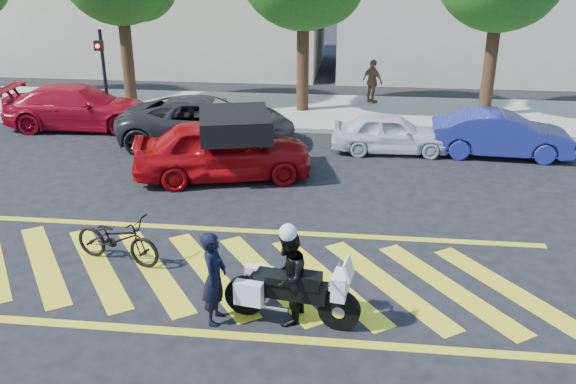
# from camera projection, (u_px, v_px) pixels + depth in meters

# --- Properties ---
(ground) EXTENTS (90.00, 90.00, 0.00)m
(ground) POSITION_uv_depth(u_px,v_px,m) (241.00, 275.00, 11.41)
(ground) COLOR black
(ground) RESTS_ON ground
(sidewalk) EXTENTS (60.00, 5.00, 0.15)m
(sidewalk) POSITION_uv_depth(u_px,v_px,m) (302.00, 111.00, 22.43)
(sidewalk) COLOR #9E998E
(sidewalk) RESTS_ON ground
(crosswalk) EXTENTS (12.33, 4.00, 0.01)m
(crosswalk) POSITION_uv_depth(u_px,v_px,m) (239.00, 275.00, 11.41)
(crosswalk) COLOR yellow
(crosswalk) RESTS_ON ground
(signal_pole) EXTENTS (0.28, 0.43, 3.20)m
(signal_pole) POSITION_uv_depth(u_px,v_px,m) (103.00, 69.00, 20.36)
(signal_pole) COLOR black
(signal_pole) RESTS_ON ground
(officer_bike) EXTENTS (0.41, 0.60, 1.59)m
(officer_bike) POSITION_uv_depth(u_px,v_px,m) (214.00, 278.00, 9.73)
(officer_bike) COLOR black
(officer_bike) RESTS_ON ground
(bicycle) EXTENTS (1.96, 1.11, 0.97)m
(bicycle) POSITION_uv_depth(u_px,v_px,m) (117.00, 239.00, 11.73)
(bicycle) COLOR black
(bicycle) RESTS_ON ground
(police_motorcycle) EXTENTS (2.26, 0.86, 1.00)m
(police_motorcycle) POSITION_uv_depth(u_px,v_px,m) (289.00, 291.00, 9.84)
(police_motorcycle) COLOR black
(police_motorcycle) RESTS_ON ground
(officer_moto) EXTENTS (0.73, 0.87, 1.61)m
(officer_moto) POSITION_uv_depth(u_px,v_px,m) (288.00, 277.00, 9.74)
(officer_moto) COLOR black
(officer_moto) RESTS_ON ground
(red_convertible) EXTENTS (4.95, 2.96, 1.58)m
(red_convertible) POSITION_uv_depth(u_px,v_px,m) (223.00, 149.00, 15.93)
(red_convertible) COLOR #A3070C
(red_convertible) RESTS_ON ground
(parked_left) EXTENTS (5.12, 2.39, 1.45)m
(parked_left) POSITION_uv_depth(u_px,v_px,m) (80.00, 107.00, 20.39)
(parked_left) COLOR #A40A1C
(parked_left) RESTS_ON ground
(parked_mid_left) EXTENTS (5.51, 2.86, 1.49)m
(parked_mid_left) POSITION_uv_depth(u_px,v_px,m) (208.00, 122.00, 18.59)
(parked_mid_left) COLOR black
(parked_mid_left) RESTS_ON ground
(parked_mid_right) EXTENTS (3.51, 1.50, 1.18)m
(parked_mid_right) POSITION_uv_depth(u_px,v_px,m) (391.00, 133.00, 18.04)
(parked_mid_right) COLOR silver
(parked_mid_right) RESTS_ON ground
(parked_right) EXTENTS (4.05, 1.61, 1.31)m
(parked_right) POSITION_uv_depth(u_px,v_px,m) (501.00, 134.00, 17.67)
(parked_right) COLOR navy
(parked_right) RESTS_ON ground
(pedestrian_right) EXTENTS (0.97, 0.96, 1.65)m
(pedestrian_right) POSITION_uv_depth(u_px,v_px,m) (373.00, 81.00, 23.07)
(pedestrian_right) COLOR brown
(pedestrian_right) RESTS_ON sidewalk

